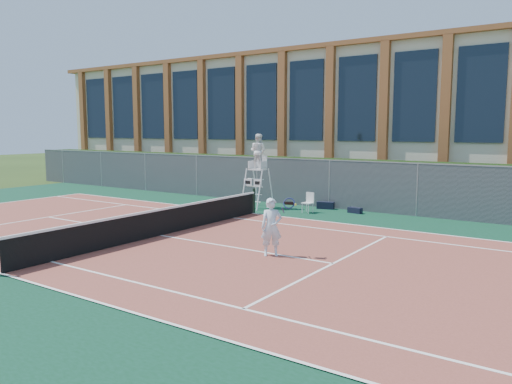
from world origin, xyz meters
The scene contains 12 objects.
ground centered at (0.00, 0.00, 0.00)m, with size 120.00×120.00×0.00m, color #233814.
apron centered at (0.00, 1.00, 0.01)m, with size 36.00×20.00×0.01m, color #0C341C.
tennis_court centered at (0.00, 0.00, 0.02)m, with size 23.77×10.97×0.02m, color brown.
tennis_net centered at (0.00, 0.00, 0.54)m, with size 0.10×11.30×1.10m.
fence centered at (0.00, 8.80, 1.10)m, with size 40.00×0.06×2.20m, color #595E60, non-canonical shape.
hedge centered at (0.00, 10.00, 1.10)m, with size 40.00×1.40×2.20m, color black.
building centered at (0.00, 17.95, 4.15)m, with size 45.00×10.60×8.22m.
umpire_chair centered at (-0.76, 7.05, 2.52)m, with size 0.96×1.48×3.45m.
plastic_chair centered at (1.85, 7.12, 0.53)m, with size 0.46×0.46×0.88m.
sports_bag_near centered at (1.99, 8.47, 0.17)m, with size 0.77×0.31×0.33m, color black.
sports_bag_far centered at (3.57, 8.12, 0.13)m, with size 0.61×0.27×0.25m, color black.
tennis_player centered at (4.58, -0.19, 0.86)m, with size 0.99×0.77×1.67m.
Camera 1 is at (11.98, -11.88, 3.57)m, focal length 35.00 mm.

